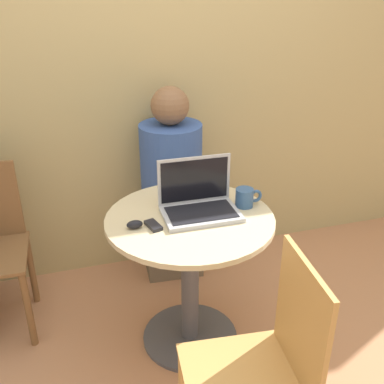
{
  "coord_description": "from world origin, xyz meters",
  "views": [
    {
      "loc": [
        -0.52,
        -1.73,
        1.7
      ],
      "look_at": [
        0.03,
        0.05,
        0.82
      ],
      "focal_mm": 42.0,
      "sensor_mm": 36.0,
      "label": 1
    }
  ],
  "objects": [
    {
      "name": "ground_plane",
      "position": [
        0.0,
        0.0,
        0.0
      ],
      "size": [
        12.0,
        12.0,
        0.0
      ],
      "primitive_type": "plane",
      "color": "tan"
    },
    {
      "name": "back_wall",
      "position": [
        0.0,
        0.83,
        1.3
      ],
      "size": [
        7.0,
        0.05,
        2.6
      ],
      "color": "tan",
      "rests_on": "ground_plane"
    },
    {
      "name": "round_table",
      "position": [
        0.0,
        0.0,
        0.5
      ],
      "size": [
        0.78,
        0.78,
        0.72
      ],
      "color": "#4C4C51",
      "rests_on": "ground_plane"
    },
    {
      "name": "laptop",
      "position": [
        0.05,
        0.03,
        0.77
      ],
      "size": [
        0.35,
        0.24,
        0.25
      ],
      "color": "#B7B7BC",
      "rests_on": "round_table"
    },
    {
      "name": "cell_phone",
      "position": [
        -0.18,
        -0.04,
        0.73
      ],
      "size": [
        0.07,
        0.11,
        0.02
      ],
      "color": "black",
      "rests_on": "round_table"
    },
    {
      "name": "computer_mouse",
      "position": [
        -0.26,
        -0.03,
        0.74
      ],
      "size": [
        0.07,
        0.04,
        0.04
      ],
      "color": "black",
      "rests_on": "round_table"
    },
    {
      "name": "coffee_cup",
      "position": [
        0.29,
        0.03,
        0.77
      ],
      "size": [
        0.13,
        0.09,
        0.09
      ],
      "color": "#335684",
      "rests_on": "round_table"
    },
    {
      "name": "chair_empty",
      "position": [
        0.04,
        -0.72,
        0.47
      ],
      "size": [
        0.44,
        0.44,
        0.91
      ],
      "color": "tan",
      "rests_on": "ground_plane"
    },
    {
      "name": "person_seated",
      "position": [
        0.08,
        0.69,
        0.49
      ],
      "size": [
        0.38,
        0.57,
        1.18
      ],
      "color": "brown",
      "rests_on": "ground_plane"
    }
  ]
}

